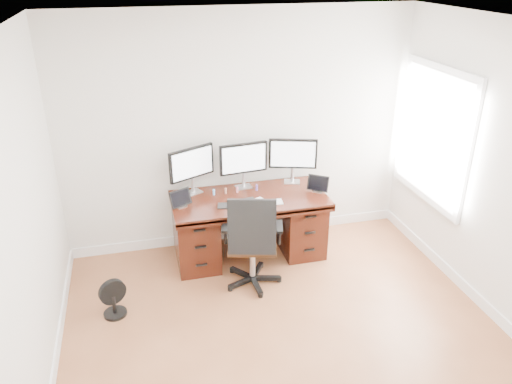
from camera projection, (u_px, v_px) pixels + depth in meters
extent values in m
plane|color=#925938|center=(300.00, 367.00, 4.21)|extent=(4.50, 4.50, 0.00)
cube|color=silver|center=(240.00, 132.00, 5.61)|extent=(4.00, 0.10, 2.70)
cube|color=white|center=(433.00, 135.00, 5.37)|extent=(0.04, 1.30, 1.50)
cube|color=white|center=(431.00, 135.00, 5.36)|extent=(0.01, 1.15, 1.35)
cube|color=#3B150B|center=(249.00, 199.00, 5.48)|extent=(1.70, 0.80, 0.05)
cube|color=#3B150B|center=(196.00, 234.00, 5.53)|extent=(0.45, 0.70, 0.70)
cube|color=#3B150B|center=(299.00, 221.00, 5.80)|extent=(0.45, 0.70, 0.70)
cube|color=black|center=(243.00, 205.00, 5.84)|extent=(0.74, 0.03, 0.40)
cylinder|color=black|center=(253.00, 278.00, 5.30)|extent=(0.70, 0.70, 0.08)
cylinder|color=silver|center=(253.00, 259.00, 5.20)|extent=(0.06, 0.06, 0.41)
cube|color=#3C2212|center=(252.00, 242.00, 5.11)|extent=(0.59, 0.58, 0.07)
cube|color=black|center=(252.00, 227.00, 4.78)|extent=(0.46, 0.17, 0.56)
cube|color=black|center=(225.00, 226.00, 5.04)|extent=(0.12, 0.25, 0.03)
cube|color=black|center=(279.00, 227.00, 5.03)|extent=(0.12, 0.25, 0.03)
cylinder|color=black|center=(115.00, 313.00, 4.82)|extent=(0.22, 0.22, 0.03)
cylinder|color=black|center=(114.00, 304.00, 4.78)|extent=(0.04, 0.04, 0.19)
cylinder|color=black|center=(112.00, 293.00, 4.72)|extent=(0.26, 0.15, 0.26)
cube|color=silver|center=(193.00, 192.00, 5.57)|extent=(0.22, 0.20, 0.01)
cylinder|color=silver|center=(193.00, 185.00, 5.54)|extent=(0.04, 0.04, 0.18)
cube|color=black|center=(192.00, 163.00, 5.42)|extent=(0.51, 0.27, 0.35)
cube|color=white|center=(193.00, 164.00, 5.41)|extent=(0.45, 0.22, 0.30)
cube|color=silver|center=(244.00, 187.00, 5.70)|extent=(0.19, 0.16, 0.01)
cylinder|color=silver|center=(244.00, 180.00, 5.67)|extent=(0.04, 0.04, 0.18)
cube|color=black|center=(243.00, 158.00, 5.55)|extent=(0.55, 0.09, 0.35)
cube|color=white|center=(244.00, 159.00, 5.54)|extent=(0.50, 0.06, 0.30)
cube|color=silver|center=(292.00, 182.00, 5.83)|extent=(0.21, 0.19, 0.01)
cylinder|color=silver|center=(292.00, 175.00, 5.80)|extent=(0.04, 0.04, 0.18)
cube|color=black|center=(293.00, 154.00, 5.68)|extent=(0.54, 0.20, 0.35)
cube|color=white|center=(293.00, 154.00, 5.66)|extent=(0.48, 0.15, 0.30)
cube|color=silver|center=(181.00, 206.00, 5.26)|extent=(0.13, 0.12, 0.01)
cube|color=black|center=(181.00, 198.00, 5.22)|extent=(0.24, 0.17, 0.17)
cube|color=silver|center=(318.00, 191.00, 5.60)|extent=(0.13, 0.12, 0.01)
cube|color=black|center=(318.00, 183.00, 5.56)|extent=(0.23, 0.20, 0.17)
cube|color=white|center=(254.00, 202.00, 5.33)|extent=(0.29, 0.22, 0.01)
cube|color=silver|center=(276.00, 202.00, 5.35)|extent=(0.14, 0.14, 0.01)
cube|color=black|center=(228.00, 206.00, 5.27)|extent=(0.24, 0.18, 0.01)
cube|color=black|center=(248.00, 199.00, 5.40)|extent=(0.15, 0.09, 0.01)
cylinder|color=#5FA6F2|center=(214.00, 193.00, 5.51)|extent=(0.02, 0.02, 0.05)
sphere|color=#5FA6F2|center=(214.00, 190.00, 5.49)|extent=(0.03, 0.03, 0.03)
cylinder|color=#945E4A|center=(226.00, 192.00, 5.54)|extent=(0.02, 0.02, 0.05)
sphere|color=#945E4A|center=(226.00, 189.00, 5.52)|extent=(0.03, 0.03, 0.03)
cylinder|color=pink|center=(237.00, 191.00, 5.57)|extent=(0.02, 0.02, 0.05)
sphere|color=pink|center=(237.00, 188.00, 5.55)|extent=(0.03, 0.03, 0.03)
cylinder|color=#6E52C9|center=(257.00, 188.00, 5.62)|extent=(0.02, 0.02, 0.05)
sphere|color=#6E52C9|center=(257.00, 186.00, 5.60)|extent=(0.03, 0.03, 0.03)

